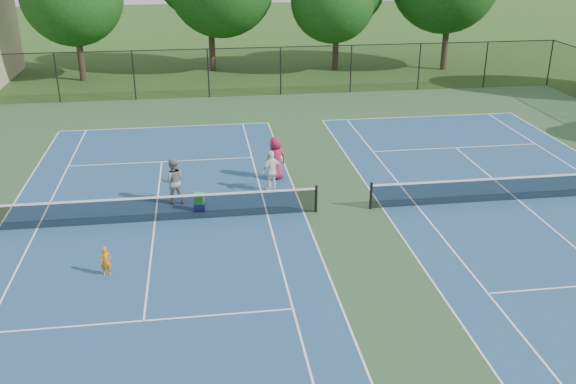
{
  "coord_description": "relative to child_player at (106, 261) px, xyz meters",
  "views": [
    {
      "loc": [
        -5.19,
        -21.55,
        9.97
      ],
      "look_at": [
        -2.25,
        -1.0,
        1.3
      ],
      "focal_mm": 40.0,
      "sensor_mm": 36.0,
      "label": 1
    }
  ],
  "objects": [
    {
      "name": "perimeter_fence",
      "position": [
        8.26,
        3.72,
        1.12
      ],
      "size": [
        36.08,
        36.08,
        3.02
      ],
      "color": "black",
      "rests_on": "ground"
    },
    {
      "name": "ground",
      "position": [
        8.26,
        3.72,
        -0.48
      ],
      "size": [
        140.0,
        140.0,
        0.0
      ],
      "primitive_type": "plane",
      "color": "#234716",
      "rests_on": "ground"
    },
    {
      "name": "bystander_a",
      "position": [
        5.81,
        5.98,
        0.39
      ],
      "size": [
        1.08,
        0.91,
        1.73
      ],
      "primitive_type": "imported",
      "rotation": [
        0.0,
        0.0,
        3.71
      ],
      "color": "white",
      "rests_on": "ground"
    },
    {
      "name": "bystander_c",
      "position": [
        6.14,
        7.31,
        0.44
      ],
      "size": [
        1.03,
        0.83,
        1.83
      ],
      "primitive_type": "imported",
      "rotation": [
        0.0,
        0.0,
        3.45
      ],
      "color": "maroon",
      "rests_on": "ground"
    },
    {
      "name": "court_pad",
      "position": [
        8.26,
        3.72,
        -0.48
      ],
      "size": [
        36.0,
        36.0,
        0.01
      ],
      "primitive_type": "cube",
      "color": "#2B4D2E",
      "rests_on": "ground"
    },
    {
      "name": "instructor",
      "position": [
        1.94,
        5.34,
        0.43
      ],
      "size": [
        0.94,
        0.76,
        1.83
      ],
      "primitive_type": "imported",
      "rotation": [
        0.0,
        0.0,
        3.22
      ],
      "color": "gray",
      "rests_on": "ground"
    },
    {
      "name": "tennis_court_left",
      "position": [
        1.26,
        3.72,
        -0.38
      ],
      "size": [
        12.0,
        23.83,
        1.07
      ],
      "color": "navy",
      "rests_on": "ground"
    },
    {
      "name": "child_player",
      "position": [
        0.0,
        0.0,
        0.0
      ],
      "size": [
        0.37,
        0.26,
        0.96
      ],
      "primitive_type": "imported",
      "rotation": [
        0.0,
        0.0,
        0.07
      ],
      "color": "orange",
      "rests_on": "ground"
    },
    {
      "name": "tennis_court_right",
      "position": [
        15.26,
        3.72,
        -0.38
      ],
      "size": [
        12.0,
        23.83,
        1.07
      ],
      "color": "navy",
      "rests_on": "ground"
    },
    {
      "name": "ball_crate",
      "position": [
        2.89,
        4.44,
        -0.33
      ],
      "size": [
        0.45,
        0.35,
        0.3
      ],
      "primitive_type": "cube",
      "rotation": [
        0.0,
        0.0,
        -0.19
      ],
      "color": "navy",
      "rests_on": "ground"
    },
    {
      "name": "ball_hopper",
      "position": [
        2.89,
        4.44,
        0.03
      ],
      "size": [
        0.4,
        0.35,
        0.42
      ],
      "primitive_type": "cube",
      "rotation": [
        0.0,
        0.0,
        -0.27
      ],
      "color": "green",
      "rests_on": "ball_crate"
    }
  ]
}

